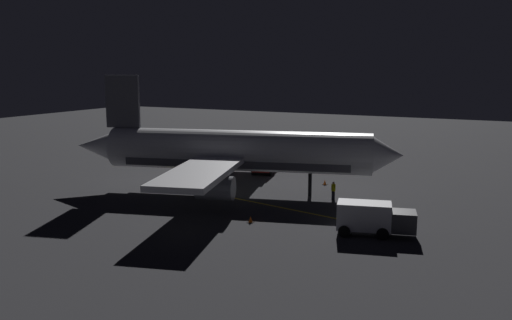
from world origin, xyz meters
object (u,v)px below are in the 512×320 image
Objects in this scene: ground_crew_worker at (333,190)px; traffic_cone_near_right at (251,220)px; baggage_truck at (372,219)px; catering_truck at (266,162)px; airliner at (232,152)px; traffic_cone_near_left at (325,182)px.

traffic_cone_near_right is (10.34, -3.62, -0.64)m from ground_crew_worker.
baggage_truck is at bearing 33.46° from ground_crew_worker.
ground_crew_worker is at bearing 160.70° from traffic_cone_near_right.
catering_truck is 14.83m from ground_crew_worker.
airliner reaches higher than baggage_truck.
ground_crew_worker is at bearing 51.13° from catering_truck.
traffic_cone_near_left is (-5.80, -2.85, -0.64)m from ground_crew_worker.
traffic_cone_near_left is 1.00× the size of traffic_cone_near_right.
airliner is 5.44× the size of baggage_truck.
traffic_cone_near_left is 16.15m from traffic_cone_near_right.
traffic_cone_near_right is (16.14, -0.77, 0.00)m from traffic_cone_near_left.
airliner is at bearing 7.81° from catering_truck.
catering_truck is at bearing -136.35° from baggage_truck.
ground_crew_worker is (9.30, 11.54, -0.36)m from catering_truck.
catering_truck is (-10.99, -1.51, -2.87)m from airliner.
ground_crew_worker is (-1.68, 10.03, -3.23)m from airliner.
traffic_cone_near_left is at bearing -149.25° from baggage_truck.
catering_truck is at bearing -128.87° from ground_crew_worker.
airliner is 11.46m from catering_truck.
catering_truck is 21.20m from traffic_cone_near_right.
catering_truck is at bearing -111.96° from traffic_cone_near_left.
airliner reaches higher than traffic_cone_near_left.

